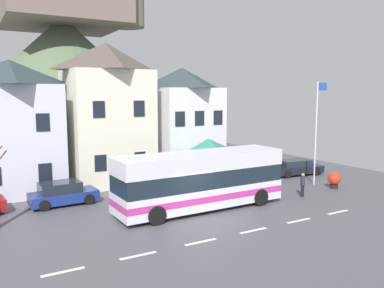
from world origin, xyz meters
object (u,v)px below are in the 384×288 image
object	(u,v)px
townhouse_00	(12,126)
transit_bus	(201,181)
parked_car_02	(62,194)
flagpole	(317,126)
harbour_buoy	(334,179)
bus_shelter	(208,147)
pedestrian_00	(252,176)
parked_car_00	(295,167)
townhouse_02	(182,121)
hilltop_castle	(65,78)
public_bench	(196,176)
townhouse_01	(107,114)
pedestrian_01	(303,183)

from	to	relation	value
townhouse_00	transit_bus	bearing A→B (deg)	-49.00
parked_car_02	townhouse_00	bearing A→B (deg)	108.99
flagpole	harbour_buoy	size ratio (longest dim) A/B	6.46
bus_shelter	pedestrian_00	xyz separation A→B (m)	(2.28, -1.97, -1.97)
parked_car_00	harbour_buoy	world-z (taller)	parked_car_00
townhouse_02	harbour_buoy	xyz separation A→B (m)	(6.74, -9.91, -3.69)
parked_car_02	transit_bus	bearing A→B (deg)	-38.52
hilltop_castle	public_bench	xyz separation A→B (m)	(4.21, -23.44, -7.98)
townhouse_01	public_bench	distance (m)	8.04
townhouse_02	parked_car_02	world-z (taller)	townhouse_02
flagpole	pedestrian_00	bearing A→B (deg)	170.69
townhouse_02	harbour_buoy	world-z (taller)	townhouse_02
parked_car_00	flagpole	distance (m)	5.02
hilltop_castle	bus_shelter	world-z (taller)	hilltop_castle
harbour_buoy	public_bench	bearing A→B (deg)	138.59
hilltop_castle	pedestrian_00	world-z (taller)	hilltop_castle
townhouse_00	townhouse_02	size ratio (longest dim) A/B	1.02
transit_bus	parked_car_00	bearing A→B (deg)	19.33
bus_shelter	harbour_buoy	distance (m)	9.14
townhouse_01	hilltop_castle	size ratio (longest dim) A/B	0.31
transit_bus	flagpole	size ratio (longest dim) A/B	1.36
public_bench	flagpole	bearing A→B (deg)	-34.79
townhouse_01	parked_car_00	size ratio (longest dim) A/B	2.29
parked_car_02	pedestrian_01	world-z (taller)	pedestrian_01
parked_car_00	bus_shelter	bearing A→B (deg)	-169.66
bus_shelter	pedestrian_00	world-z (taller)	bus_shelter
townhouse_02	pedestrian_01	size ratio (longest dim) A/B	5.62
harbour_buoy	townhouse_02	bearing A→B (deg)	124.23
harbour_buoy	townhouse_01	bearing A→B (deg)	142.89
townhouse_01	bus_shelter	world-z (taller)	townhouse_01
pedestrian_00	public_bench	xyz separation A→B (m)	(-2.01, 4.14, -0.50)
public_bench	parked_car_02	bearing A→B (deg)	-172.73
transit_bus	harbour_buoy	xyz separation A→B (m)	(10.70, -0.39, -1.00)
townhouse_01	townhouse_02	size ratio (longest dim) A/B	1.18
bus_shelter	pedestrian_01	size ratio (longest dim) A/B	2.33
bus_shelter	parked_car_02	size ratio (longest dim) A/B	0.91
townhouse_01	townhouse_02	xyz separation A→B (m)	(6.32, 0.03, -0.79)
bus_shelter	parked_car_02	xyz separation A→B (m)	(-9.72, 0.90, -2.27)
townhouse_00	bus_shelter	size ratio (longest dim) A/B	2.46
public_bench	transit_bus	bearing A→B (deg)	-118.07
pedestrian_00	pedestrian_01	distance (m)	3.46
public_bench	flagpole	size ratio (longest dim) A/B	0.24
parked_car_02	flagpole	bearing A→B (deg)	-14.75
parked_car_02	bus_shelter	bearing A→B (deg)	-7.82
parked_car_00	flagpole	bearing A→B (deg)	-102.83
townhouse_02	hilltop_castle	size ratio (longest dim) A/B	0.26
parked_car_00	public_bench	distance (m)	8.58
townhouse_00	parked_car_02	world-z (taller)	townhouse_00
townhouse_02	bus_shelter	distance (m)	5.79
townhouse_02	pedestrian_00	bearing A→B (deg)	-79.96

